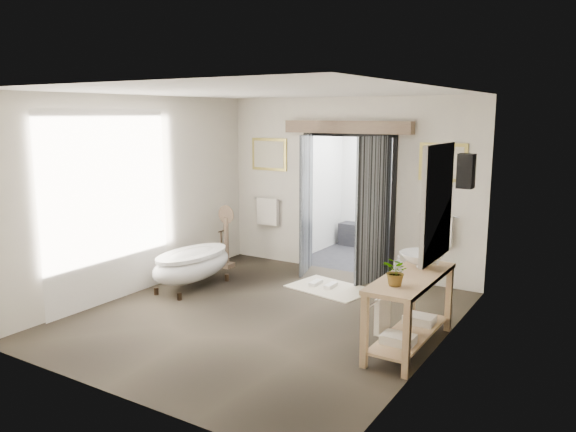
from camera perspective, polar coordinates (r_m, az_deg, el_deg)
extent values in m
plane|color=#463D2F|center=(7.53, -2.43, -10.10)|extent=(5.00, 5.00, 0.00)
cube|color=beige|center=(5.32, -17.84, -3.01)|extent=(4.50, 0.02, 2.90)
cube|color=beige|center=(8.61, -15.02, 2.11)|extent=(0.02, 5.00, 2.90)
cube|color=beige|center=(6.20, 14.96, -1.00)|extent=(0.02, 5.00, 2.90)
cube|color=beige|center=(10.05, -1.72, 3.61)|extent=(1.45, 0.02, 2.90)
cube|color=beige|center=(8.77, 15.19, 2.25)|extent=(1.45, 0.02, 2.90)
cube|color=beige|center=(9.23, 6.30, 10.10)|extent=(1.60, 0.02, 0.60)
cube|color=silver|center=(7.06, -2.62, 12.52)|extent=(4.50, 5.00, 0.02)
cube|color=silver|center=(8.19, -17.78, 0.86)|extent=(0.02, 2.20, 2.70)
cube|color=#A09993|center=(6.19, 14.92, 1.34)|extent=(0.05, 0.95, 1.25)
cube|color=silver|center=(6.20, 14.66, 1.36)|extent=(0.01, 0.80, 1.10)
cube|color=black|center=(7.65, 17.65, 4.38)|extent=(0.20, 0.20, 0.45)
sphere|color=#FFCC8C|center=(7.65, 17.65, 4.38)|extent=(0.10, 0.10, 0.10)
cube|color=black|center=(10.48, 8.37, -4.27)|extent=(2.20, 2.00, 0.01)
cube|color=silver|center=(10.15, 8.75, 9.50)|extent=(2.20, 2.00, 0.02)
cube|color=white|center=(11.16, 10.59, 3.07)|extent=(2.20, 0.02, 2.50)
cube|color=white|center=(10.71, 3.14, 2.94)|extent=(0.02, 2.00, 2.50)
cube|color=white|center=(9.87, 14.44, 1.98)|extent=(0.02, 2.00, 2.50)
cube|color=black|center=(11.17, 10.08, -2.24)|extent=(2.00, 0.35, 0.45)
cylinder|color=silver|center=(11.24, 8.68, 4.98)|extent=(0.40, 0.03, 0.40)
cylinder|color=silver|center=(10.96, 12.55, 4.71)|extent=(0.40, 0.03, 0.40)
cube|color=black|center=(9.72, 1.87, 1.59)|extent=(0.07, 0.10, 2.30)
cube|color=black|center=(9.04, 10.70, 0.74)|extent=(0.07, 0.10, 2.30)
cube|color=black|center=(9.24, 6.26, 8.24)|extent=(1.67, 0.10, 0.07)
cube|color=black|center=(9.32, 1.86, 1.21)|extent=(0.26, 0.78, 2.30)
cube|color=black|center=(8.79, 8.66, 0.54)|extent=(0.26, 0.78, 2.30)
cube|color=brown|center=(9.15, 6.00, 8.98)|extent=(2.20, 0.20, 0.20)
cube|color=#AB9944|center=(10.01, -1.92, 6.28)|extent=(0.72, 0.03, 0.57)
cube|color=beige|center=(9.99, -1.96, 6.27)|extent=(0.62, 0.01, 0.47)
cube|color=#AB9944|center=(8.69, 15.45, 5.29)|extent=(0.72, 0.03, 0.57)
cube|color=beige|center=(8.68, 15.43, 5.28)|extent=(0.62, 0.01, 0.47)
cylinder|color=silver|center=(10.06, -2.01, 1.72)|extent=(0.60, 0.02, 0.02)
cube|color=white|center=(10.08, -2.07, 0.46)|extent=(0.42, 0.08, 0.48)
cylinder|color=silver|center=(8.76, 15.13, 0.05)|extent=(0.60, 0.02, 0.02)
cube|color=white|center=(8.78, 15.02, -1.38)|extent=(0.42, 0.08, 0.48)
cylinder|color=black|center=(8.57, -13.24, -7.43)|extent=(0.07, 0.07, 0.11)
cylinder|color=black|center=(8.26, -10.96, -8.01)|extent=(0.07, 0.07, 0.11)
cylinder|color=black|center=(9.34, -8.47, -5.77)|extent=(0.07, 0.07, 0.11)
cylinder|color=black|center=(9.06, -6.24, -6.22)|extent=(0.07, 0.07, 0.11)
ellipsoid|color=white|center=(8.71, -9.70, -4.92)|extent=(0.70, 1.56, 0.50)
cylinder|color=black|center=(9.17, -6.81, -2.13)|extent=(0.03, 0.03, 0.20)
cube|color=tan|center=(6.01, 7.77, -11.31)|extent=(0.07, 0.07, 0.85)
cube|color=tan|center=(5.85, 11.98, -12.04)|extent=(0.07, 0.07, 0.85)
cube|color=tan|center=(7.31, 12.54, -7.47)|extent=(0.07, 0.07, 0.85)
cube|color=tan|center=(7.19, 16.03, -7.95)|extent=(0.07, 0.07, 0.85)
cube|color=tan|center=(6.45, 12.43, -6.16)|extent=(0.55, 1.60, 0.05)
cube|color=tan|center=(6.67, 12.20, -11.65)|extent=(0.45, 1.50, 0.03)
cylinder|color=silver|center=(6.61, 10.12, -7.73)|extent=(0.02, 1.40, 0.02)
cube|color=white|center=(6.54, 9.57, -9.75)|extent=(0.06, 0.34, 0.42)
cube|color=white|center=(6.34, 11.14, -12.17)|extent=(0.35, 0.25, 0.10)
cube|color=white|center=(6.96, 13.21, -10.17)|extent=(0.35, 0.25, 0.10)
cube|color=brown|center=(9.84, -6.23, -4.98)|extent=(0.21, 0.21, 0.08)
cylinder|color=brown|center=(9.74, -6.28, -2.49)|extent=(0.09, 0.09, 0.81)
cylinder|color=silver|center=(9.66, -6.26, 0.17)|extent=(0.29, 0.02, 0.29)
cylinder|color=brown|center=(9.65, -6.31, 0.16)|extent=(0.32, 0.01, 0.32)
cube|color=beige|center=(8.66, 4.27, -7.32)|extent=(1.33, 1.01, 0.01)
cube|color=silver|center=(8.79, 2.84, -6.79)|extent=(0.11, 0.29, 0.05)
cube|color=silver|center=(8.67, 4.37, -7.05)|extent=(0.11, 0.29, 0.05)
imported|color=white|center=(6.80, 13.38, -4.35)|extent=(0.68, 0.68, 0.18)
imported|color=gray|center=(6.01, 10.98, -5.57)|extent=(0.35, 0.33, 0.31)
imported|color=gray|center=(6.45, 11.14, -4.91)|extent=(0.13, 0.13, 0.21)
imported|color=gray|center=(7.00, 14.10, -3.95)|extent=(0.15, 0.15, 0.18)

